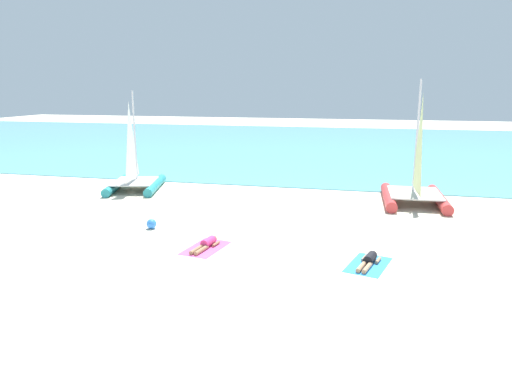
{
  "coord_description": "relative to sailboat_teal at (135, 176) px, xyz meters",
  "views": [
    {
      "loc": [
        4.4,
        -12.98,
        5.43
      ],
      "look_at": [
        0.0,
        5.41,
        1.2
      ],
      "focal_mm": 33.01,
      "sensor_mm": 36.0,
      "label": 1
    }
  ],
  "objects": [
    {
      "name": "ocean_water",
      "position": [
        7.7,
        22.42,
        -0.76
      ],
      "size": [
        120.0,
        40.0,
        0.05
      ],
      "primitive_type": "cube",
      "color": "#5BB2C1",
      "rests_on": "ground"
    },
    {
      "name": "sailboat_teal",
      "position": [
        0.0,
        0.0,
        0.0
      ],
      "size": [
        3.48,
        4.53,
        5.25
      ],
      "rotation": [
        0.0,
        0.0,
        0.25
      ],
      "color": "teal",
      "rests_on": "ground"
    },
    {
      "name": "beach_ball",
      "position": [
        4.0,
        -6.34,
        -0.59
      ],
      "size": [
        0.39,
        0.39,
        0.39
      ],
      "primitive_type": "sphere",
      "color": "#337FE5",
      "rests_on": "ground"
    },
    {
      "name": "towel_left",
      "position": [
        6.82,
        -8.0,
        -0.78
      ],
      "size": [
        1.4,
        2.06,
        0.01
      ],
      "primitive_type": "cube",
      "rotation": [
        0.0,
        0.0,
        -0.17
      ],
      "color": "#D84C99",
      "rests_on": "ground"
    },
    {
      "name": "towel_right",
      "position": [
        12.29,
        -8.31,
        -0.78
      ],
      "size": [
        1.55,
        2.12,
        0.01
      ],
      "primitive_type": "cube",
      "rotation": [
        0.0,
        0.0,
        -0.26
      ],
      "color": "#338CD8",
      "rests_on": "ground"
    },
    {
      "name": "sunbather_right",
      "position": [
        12.31,
        -8.25,
        -0.65
      ],
      "size": [
        0.78,
        1.55,
        0.3
      ],
      "rotation": [
        0.0,
        0.0,
        -0.26
      ],
      "color": "black",
      "rests_on": "towel_right"
    },
    {
      "name": "sunbather_left",
      "position": [
        6.83,
        -7.94,
        -0.65
      ],
      "size": [
        0.66,
        1.57,
        0.3
      ],
      "rotation": [
        0.0,
        0.0,
        -0.17
      ],
      "color": "#D83372",
      "rests_on": "towel_left"
    },
    {
      "name": "ground_plane",
      "position": [
        7.7,
        0.4,
        -0.78
      ],
      "size": [
        120.0,
        120.0,
        0.0
      ],
      "primitive_type": "plane",
      "color": "beige"
    },
    {
      "name": "sailboat_red",
      "position": [
        14.35,
        0.28,
        0.08
      ],
      "size": [
        2.97,
        4.53,
        5.8
      ],
      "rotation": [
        0.0,
        0.0,
        0.03
      ],
      "color": "#CC3838",
      "rests_on": "ground"
    }
  ]
}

